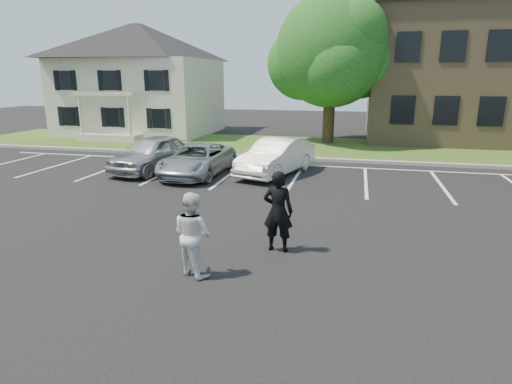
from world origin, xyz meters
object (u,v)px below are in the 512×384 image
car_silver_minivan (197,160)px  car_white_sedan (276,157)px  man_black_suit (278,211)px  tree (333,54)px  man_white_shirt (192,234)px  car_silver_west (153,153)px  house (140,80)px

car_silver_minivan → car_white_sedan: size_ratio=1.02×
man_black_suit → car_silver_minivan: (-4.77, 7.25, -0.32)m
tree → man_black_suit: 18.07m
man_black_suit → man_white_shirt: man_black_suit is taller
car_silver_west → tree: bearing=65.9°
car_white_sedan → man_white_shirt: bearing=-72.1°
tree → man_white_shirt: bearing=-94.5°
tree → car_silver_minivan: 12.28m
car_silver_minivan → car_white_sedan: bearing=17.7°
car_silver_west → car_white_sedan: 5.42m
tree → house: bearing=171.7°
house → car_silver_minivan: size_ratio=2.21×
house → car_silver_minivan: (8.89, -12.28, -3.18)m
tree → car_silver_minivan: size_ratio=1.89×
house → car_white_sedan: house is taller
man_white_shirt → car_silver_west: man_white_shirt is taller
man_black_suit → house: bearing=-53.5°
tree → car_silver_west: tree is taller
man_black_suit → man_white_shirt: (-1.48, -1.65, -0.08)m
tree → man_white_shirt: tree is taller
house → car_silver_west: size_ratio=2.26×
car_silver_west → car_white_sedan: bearing=16.9°
house → car_silver_minivan: house is taller
tree → man_white_shirt: (-1.51, -19.17, -4.46)m
house → car_white_sedan: 16.89m
tree → car_silver_minivan: (-4.80, -10.28, -4.70)m
house → car_silver_west: (6.69, -11.94, -3.05)m
car_silver_west → house: bearing=130.4°
house → man_white_shirt: size_ratio=5.82×
tree → man_black_suit: tree is taller
man_white_shirt → car_white_sedan: man_white_shirt is taller
tree → car_silver_west: size_ratio=1.93×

